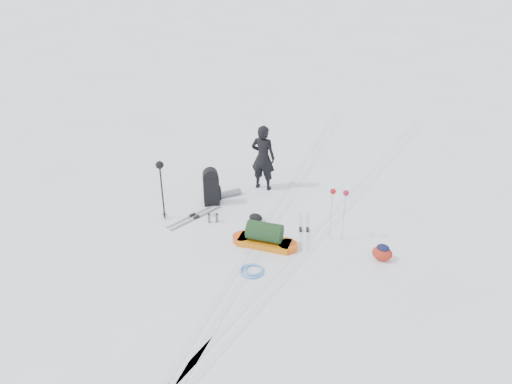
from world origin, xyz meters
TOP-DOWN VIEW (x-y plane):
  - ground at (0.00, 0.00)m, footprint 200.00×200.00m
  - ski_tracks at (0.61, 0.88)m, footprint 3.38×17.97m
  - skier at (-0.91, 1.96)m, footprint 0.67×0.45m
  - pulk_sled at (0.19, -0.57)m, footprint 1.54×0.60m
  - expedition_rucksack at (-1.74, 0.70)m, footprint 0.74×1.07m
  - ski_poles_black at (-2.48, -0.48)m, footprint 0.19×0.19m
  - ski_poles_silver at (1.59, 0.29)m, footprint 0.41×0.17m
  - touring_skis_grey at (-1.85, -0.13)m, footprint 0.78×1.55m
  - touring_skis_white at (0.82, 0.35)m, footprint 0.77×1.62m
  - rope_coil at (0.33, -1.57)m, footprint 0.52×0.52m
  - small_daypack at (2.70, -0.07)m, footprint 0.45×0.35m
  - thermos_pair at (-1.33, -0.16)m, footprint 0.23×0.18m
  - stuff_sack at (-0.39, 0.28)m, footprint 0.39×0.34m

SIDE VIEW (x-z plane):
  - ground at x=0.00m, z-range 0.00..0.00m
  - ski_tracks at x=0.61m, z-range 0.00..0.01m
  - touring_skis_grey at x=-1.85m, z-range -0.02..0.04m
  - touring_skis_white at x=0.82m, z-range -0.02..0.04m
  - rope_coil at x=0.33m, z-range 0.00..0.06m
  - stuff_sack at x=-0.39m, z-range 0.00..0.21m
  - thermos_pair at x=-1.33m, z-range -0.01..0.24m
  - small_daypack at x=2.70m, z-range -0.01..0.37m
  - pulk_sled at x=0.19m, z-range -0.07..0.51m
  - expedition_rucksack at x=-1.74m, z-range -0.04..0.96m
  - skier at x=-0.91m, z-range 0.00..1.81m
  - ski_poles_silver at x=1.59m, z-range 0.43..1.72m
  - ski_poles_black at x=-2.48m, z-range 0.49..2.04m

